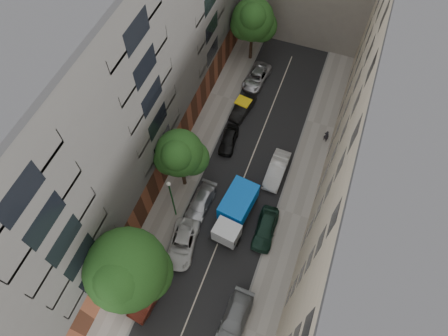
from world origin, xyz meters
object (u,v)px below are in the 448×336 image
at_px(car_left_1, 149,295).
at_px(car_left_4, 229,140).
at_px(tree_near, 127,272).
at_px(car_left_5, 243,108).
at_px(pedestrian, 326,136).
at_px(tree_far, 253,22).
at_px(car_right_3, 277,170).
at_px(car_right_2, 265,229).
at_px(lamp_post, 171,196).
at_px(car_right_1, 235,320).
at_px(car_left_3, 201,203).
at_px(car_left_6, 257,77).
at_px(car_left_2, 182,244).
at_px(tarp_truck, 235,211).
at_px(tree_mid, 180,155).

xyz_separation_m(car_left_1, car_left_4, (0.80, 16.80, -0.09)).
bearing_deg(tree_near, car_left_5, 85.38).
height_order(car_left_5, pedestrian, pedestrian).
distance_m(car_left_4, tree_far, 13.28).
bearing_deg(car_left_4, tree_near, -101.97).
distance_m(car_right_3, pedestrian, 6.58).
bearing_deg(car_right_2, lamp_post, -174.01).
bearing_deg(car_right_1, car_left_3, 128.60).
distance_m(car_left_1, car_left_5, 21.25).
xyz_separation_m(car_left_6, car_right_3, (5.60, -11.00, 0.11)).
height_order(car_left_1, car_left_2, car_left_1).
relative_size(tarp_truck, car_left_5, 1.54).
relative_size(car_left_1, lamp_post, 0.74).
bearing_deg(car_left_3, tarp_truck, 1.39).
relative_size(lamp_post, pedestrian, 3.98).
height_order(car_left_4, pedestrian, pedestrian).
bearing_deg(car_left_1, car_right_2, 58.26).
bearing_deg(tree_near, car_right_2, 46.93).
height_order(car_left_5, car_right_2, car_right_2).
xyz_separation_m(car_left_1, car_left_5, (0.80, 21.23, -0.09)).
xyz_separation_m(car_left_4, lamp_post, (-1.81, -9.25, 3.24)).
height_order(tarp_truck, car_right_1, tarp_truck).
xyz_separation_m(car_left_5, car_right_3, (5.60, -6.23, 0.10)).
bearing_deg(car_right_3, car_left_5, 133.38).
height_order(car_left_6, car_right_2, car_right_2).
distance_m(car_right_2, tree_near, 12.84).
bearing_deg(car_right_2, tree_near, -135.73).
bearing_deg(tarp_truck, lamp_post, -156.25).
distance_m(car_left_2, car_right_2, 7.47).
height_order(car_left_1, car_left_3, car_left_1).
bearing_deg(tarp_truck, car_left_3, -174.42).
bearing_deg(car_left_5, tree_near, -85.59).
height_order(car_left_4, car_left_6, car_left_6).
relative_size(car_left_4, car_left_6, 0.81).
bearing_deg(car_left_4, car_left_6, 83.87).
distance_m(car_left_2, tree_mid, 7.76).
bearing_deg(tree_far, tree_mid, -91.72).
xyz_separation_m(car_right_2, car_right_3, (-0.80, 6.20, -0.00)).
xyz_separation_m(tree_far, pedestrian, (10.90, -8.57, -4.48)).
bearing_deg(lamp_post, car_left_3, 42.32).
xyz_separation_m(car_right_1, lamp_post, (-8.21, 6.95, 3.19)).
relative_size(car_left_6, tree_far, 0.59).
xyz_separation_m(tarp_truck, car_right_1, (3.00, -8.51, -0.79)).
bearing_deg(car_left_5, tarp_truck, -65.31).
relative_size(car_left_6, car_right_1, 0.96).
xyz_separation_m(car_left_2, car_left_6, (0.00, 21.06, -0.03)).
bearing_deg(tree_far, lamp_post, -90.28).
distance_m(car_left_1, car_right_3, 16.31).
height_order(car_left_3, car_left_5, car_left_5).
height_order(car_right_2, car_right_3, car_right_2).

